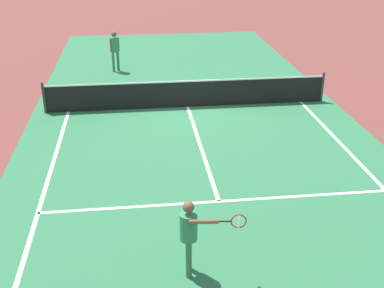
{
  "coord_description": "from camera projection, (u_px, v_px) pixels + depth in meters",
  "views": [
    {
      "loc": [
        -1.81,
        -16.02,
        5.97
      ],
      "look_at": [
        -0.49,
        -5.29,
        1.0
      ],
      "focal_mm": 45.64,
      "sensor_mm": 36.0,
      "label": 1
    }
  ],
  "objects": [
    {
      "name": "line_service_near",
      "position": [
        219.0,
        201.0,
        11.37
      ],
      "size": [
        8.22,
        0.1,
        0.01
      ],
      "primitive_type": "cube",
      "color": "white",
      "rests_on": "ground_plane"
    },
    {
      "name": "player_far",
      "position": [
        115.0,
        47.0,
        20.74
      ],
      "size": [
        0.39,
        0.32,
        1.73
      ],
      "color": "#3F7247",
      "rests_on": "ground_plane"
    },
    {
      "name": "net",
      "position": [
        188.0,
        93.0,
        16.93
      ],
      "size": [
        9.82,
        0.09,
        1.07
      ],
      "color": "#33383D",
      "rests_on": "ground_plane"
    },
    {
      "name": "ground_plane",
      "position": [
        188.0,
        107.0,
        17.14
      ],
      "size": [
        60.0,
        60.0,
        0.0
      ],
      "primitive_type": "plane",
      "color": "brown"
    },
    {
      "name": "line_sideline_right",
      "position": [
        377.0,
        181.0,
        12.23
      ],
      "size": [
        0.1,
        11.89,
        0.01
      ],
      "primitive_type": "cube",
      "color": "white",
      "rests_on": "ground_plane"
    },
    {
      "name": "line_center_service",
      "position": [
        200.0,
        144.0,
        14.25
      ],
      "size": [
        0.1,
        6.4,
        0.01
      ],
      "primitive_type": "cube",
      "color": "white",
      "rests_on": "ground_plane"
    },
    {
      "name": "court_surface_inbounds",
      "position": [
        188.0,
        107.0,
        17.14
      ],
      "size": [
        10.62,
        24.4,
        0.0
      ],
      "primitive_type": "cube",
      "color": "#2D7247",
      "rests_on": "ground_plane"
    },
    {
      "name": "player_near",
      "position": [
        190.0,
        230.0,
        8.68
      ],
      "size": [
        1.15,
        0.59,
        1.54
      ],
      "color": "#3F7247",
      "rests_on": "ground_plane"
    },
    {
      "name": "line_sideline_left",
      "position": [
        41.0,
        202.0,
        11.32
      ],
      "size": [
        0.1,
        11.89,
        0.01
      ],
      "primitive_type": "cube",
      "color": "white",
      "rests_on": "ground_plane"
    }
  ]
}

